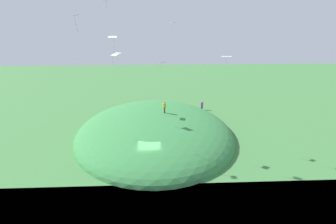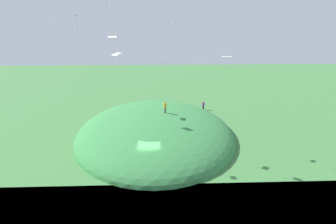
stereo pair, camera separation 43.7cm
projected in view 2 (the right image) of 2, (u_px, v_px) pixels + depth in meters
ground_plane at (149, 164)px, 35.81m from camera, size 160.00×160.00×0.00m
grass_hill at (155, 134)px, 45.00m from camera, size 30.90×21.92×6.23m
person_near_shore at (165, 106)px, 44.15m from camera, size 0.57×0.57×1.64m
person_with_child at (203, 104)px, 56.74m from camera, size 0.56×0.56×1.61m
kite_0 at (227, 57)px, 35.78m from camera, size 1.00×1.26×1.38m
kite_1 at (105, 0)px, 33.05m from camera, size 0.77×0.65×1.04m
kite_2 at (174, 23)px, 38.60m from camera, size 0.83×0.85×1.09m
kite_3 at (112, 38)px, 32.32m from camera, size 0.64×0.92×1.88m
kite_5 at (162, 63)px, 36.32m from camera, size 0.93×0.94×1.11m
kite_7 at (76, 17)px, 35.01m from camera, size 0.71×0.49×1.98m
kite_10 at (115, 55)px, 40.29m from camera, size 1.13×1.17×1.20m
kite_13 at (119, 54)px, 43.48m from camera, size 1.24×0.99×1.99m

